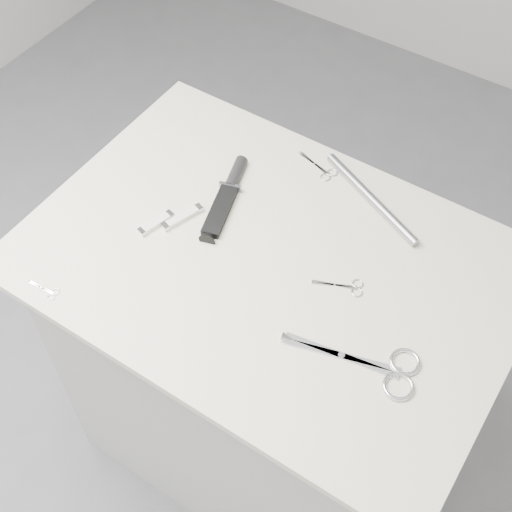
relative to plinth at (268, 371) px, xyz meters
The scene contains 11 objects.
ground 0.46m from the plinth, ahead, with size 4.00×4.00×0.01m, color slate.
plinth is the anchor object (origin of this frame).
display_board 0.46m from the plinth, ahead, with size 1.00×0.70×0.02m, color beige.
large_shears 0.57m from the plinth, 18.50° to the right, with size 0.26×0.12×0.01m.
embroidery_scissors_a 0.50m from the plinth, ahead, with size 0.10×0.06×0.00m.
embroidery_scissors_b 0.55m from the plinth, 98.28° to the left, with size 0.11×0.05×0.00m.
tiny_scissors 0.65m from the plinth, 136.88° to the right, with size 0.07×0.03×0.00m.
sheathed_knife 0.52m from the plinth, 150.98° to the left, with size 0.10×0.23×0.03m.
pocket_knife_a 0.52m from the plinth, behind, with size 0.05×0.10×0.01m.
pocket_knife_b 0.54m from the plinth, 167.90° to the right, with size 0.04×0.09×0.01m.
metal_rail 0.55m from the plinth, 69.52° to the left, with size 0.02×0.02×0.30m, color gray.
Camera 1 is at (0.46, -0.75, 2.08)m, focal length 50.00 mm.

